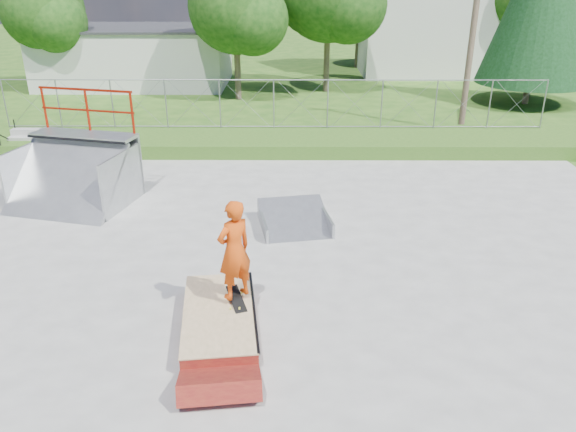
% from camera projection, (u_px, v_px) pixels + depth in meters
% --- Properties ---
extents(ground, '(120.00, 120.00, 0.00)m').
position_uv_depth(ground, '(260.00, 281.00, 11.73)').
color(ground, '#254F16').
rests_on(ground, ground).
extents(concrete_pad, '(20.00, 16.00, 0.04)m').
position_uv_depth(concrete_pad, '(260.00, 280.00, 11.72)').
color(concrete_pad, gray).
rests_on(concrete_pad, ground).
extents(grass_berm, '(24.00, 3.00, 0.50)m').
position_uv_depth(grass_berm, '(273.00, 142.00, 20.32)').
color(grass_berm, '#254F16').
rests_on(grass_berm, ground).
extents(grind_box, '(1.57, 2.75, 0.39)m').
position_uv_depth(grind_box, '(220.00, 320.00, 10.07)').
color(grind_box, maroon).
rests_on(grind_box, concrete_pad).
extents(quarter_pipe, '(3.48, 3.14, 2.97)m').
position_uv_depth(quarter_pipe, '(67.00, 153.00, 14.90)').
color(quarter_pipe, '#95979C').
rests_on(quarter_pipe, concrete_pad).
extents(flat_bank_ramp, '(1.95, 2.04, 0.51)m').
position_uv_depth(flat_bank_ramp, '(295.00, 219.00, 13.98)').
color(flat_bank_ramp, '#95979C').
rests_on(flat_bank_ramp, concrete_pad).
extents(skateboard, '(0.47, 0.82, 0.13)m').
position_uv_depth(skateboard, '(236.00, 299.00, 10.26)').
color(skateboard, black).
rests_on(skateboard, grind_box).
extents(skater, '(0.81, 0.78, 1.87)m').
position_uv_depth(skater, '(234.00, 254.00, 9.88)').
color(skater, '#D5450C').
rests_on(skater, grind_box).
extents(concrete_stairs, '(1.50, 1.60, 0.80)m').
position_uv_depth(concrete_stairs, '(29.00, 143.00, 19.58)').
color(concrete_stairs, gray).
rests_on(concrete_stairs, ground).
extents(chain_link_fence, '(20.00, 0.06, 1.80)m').
position_uv_depth(chain_link_fence, '(274.00, 104.00, 20.78)').
color(chain_link_fence, gray).
rests_on(chain_link_fence, grass_berm).
extents(utility_building_flat, '(10.00, 6.00, 3.00)m').
position_uv_depth(utility_building_flat, '(137.00, 57.00, 31.31)').
color(utility_building_flat, silver).
rests_on(utility_building_flat, ground).
extents(gable_house, '(8.40, 6.08, 8.94)m').
position_uv_depth(gable_house, '(429.00, 8.00, 33.94)').
color(gable_house, silver).
rests_on(gable_house, ground).
extents(utility_pole, '(0.24, 0.24, 8.00)m').
position_uv_depth(utility_pole, '(474.00, 27.00, 21.06)').
color(utility_pole, '#4F3E32').
rests_on(utility_pole, ground).
extents(tree_left_near, '(4.76, 4.48, 6.65)m').
position_uv_depth(tree_left_near, '(240.00, 10.00, 26.36)').
color(tree_left_near, '#4F3E32').
rests_on(tree_left_near, ground).
extents(tree_left_far, '(4.42, 4.16, 6.18)m').
position_uv_depth(tree_left_far, '(46.00, 13.00, 28.38)').
color(tree_left_far, '#4F3E32').
rests_on(tree_left_far, ground).
extents(tree_back_mid, '(4.08, 3.84, 5.70)m').
position_uv_depth(tree_back_mid, '(363.00, 10.00, 35.74)').
color(tree_back_mid, '#4F3E32').
rests_on(tree_back_mid, ground).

